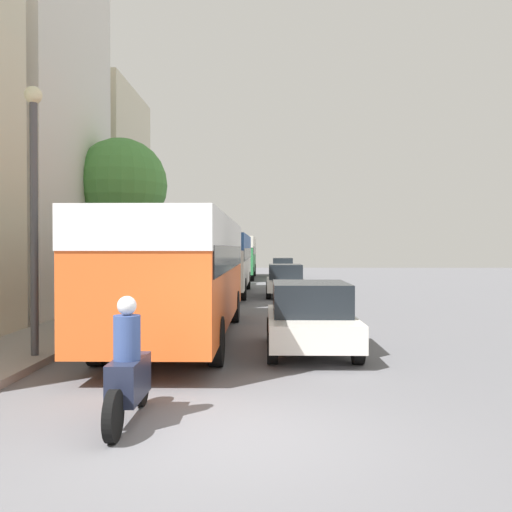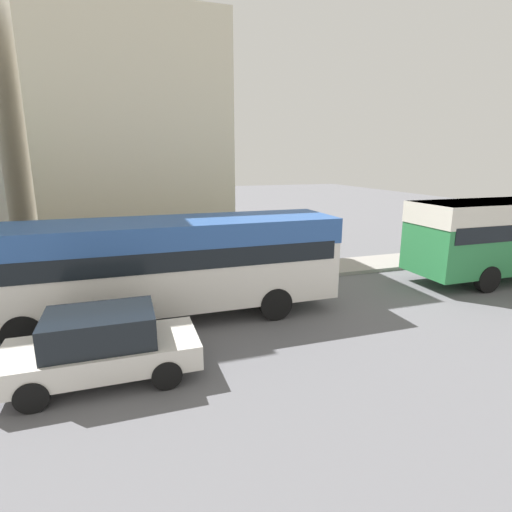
% 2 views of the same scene
% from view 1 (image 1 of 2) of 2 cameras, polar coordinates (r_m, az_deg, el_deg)
% --- Properties ---
extents(ground_plane, '(120.00, 120.00, 0.00)m').
position_cam_1_polar(ground_plane, '(7.52, -2.43, -17.57)').
color(ground_plane, slate).
extents(building_midblock, '(5.44, 7.71, 13.27)m').
position_cam_1_polar(building_midblock, '(22.86, -23.69, 11.51)').
color(building_midblock, silver).
rests_on(building_midblock, ground_plane).
extents(building_far_terrace, '(5.61, 7.46, 10.36)m').
position_cam_1_polar(building_far_terrace, '(30.56, -17.11, 6.08)').
color(building_far_terrace, beige).
rests_on(building_far_terrace, ground_plane).
extents(bus_lead, '(2.66, 10.86, 3.10)m').
position_cam_1_polar(bus_lead, '(14.85, -7.46, -0.55)').
color(bus_lead, '#EA5B23').
rests_on(bus_lead, ground_plane).
extents(bus_following, '(2.56, 10.93, 3.01)m').
position_cam_1_polar(bus_following, '(29.04, -3.28, 0.02)').
color(bus_following, silver).
rests_on(bus_following, ground_plane).
extents(bus_third_in_line, '(2.55, 10.71, 3.18)m').
position_cam_1_polar(bus_third_in_line, '(43.92, -1.76, 0.43)').
color(bus_third_in_line, '#2D8447').
rests_on(bus_third_in_line, ground_plane).
extents(motorcycle_behind_lead, '(0.39, 2.24, 1.73)m').
position_cam_1_polar(motorcycle_behind_lead, '(8.05, -12.66, -11.31)').
color(motorcycle_behind_lead, '#1E2338').
rests_on(motorcycle_behind_lead, ground_plane).
extents(car_crossing, '(1.86, 4.10, 1.57)m').
position_cam_1_polar(car_crossing, '(27.60, 2.94, -2.42)').
color(car_crossing, silver).
rests_on(car_crossing, ground_plane).
extents(car_far_curb, '(1.96, 4.15, 1.59)m').
position_cam_1_polar(car_far_curb, '(13.02, 5.44, -6.04)').
color(car_far_curb, silver).
rests_on(car_far_curb, ground_plane).
extents(car_distant, '(1.87, 4.04, 1.53)m').
position_cam_1_polar(car_distant, '(46.60, 2.68, -1.10)').
color(car_distant, silver).
rests_on(car_distant, ground_plane).
extents(pedestrian_near_curb, '(0.35, 0.35, 1.62)m').
position_cam_1_polar(pedestrian_near_curb, '(43.37, -6.57, -1.00)').
color(pedestrian_near_curb, '#232838').
rests_on(pedestrian_near_curb, sidewalk).
extents(street_tree, '(3.60, 3.60, 6.48)m').
position_cam_1_polar(street_tree, '(22.93, -13.36, 6.89)').
color(street_tree, brown).
rests_on(street_tree, sidewalk).
extents(lamp_post, '(0.36, 0.36, 5.54)m').
position_cam_1_polar(lamp_post, '(12.65, -21.32, 5.75)').
color(lamp_post, '#47474C').
rests_on(lamp_post, sidewalk).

